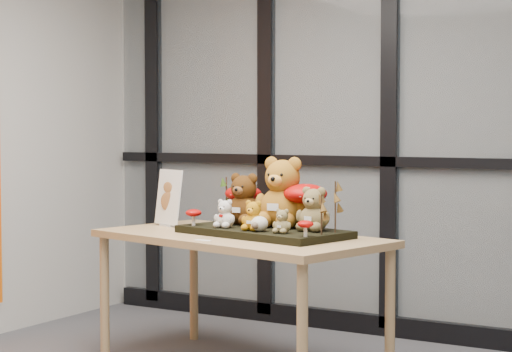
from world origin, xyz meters
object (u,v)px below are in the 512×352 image
Objects in this scene: bear_small_yellow at (253,214)px; mushroom_back_left at (243,202)px; plush_cream_hedgehog at (259,223)px; bear_pooh_yellow at (283,188)px; bear_tan_back at (314,207)px; display_table at (240,248)px; mushroom_back_right at (305,204)px; sign_holder at (168,200)px; mushroom_front_left at (194,216)px; bear_white_bow at (225,212)px; bear_brown_medium at (244,196)px; bear_beige_small at (282,220)px; diorama_tray at (263,232)px; mushroom_front_right at (305,228)px.

mushroom_back_left is at bearing 141.16° from bear_small_yellow.
mushroom_back_left is at bearing 144.04° from plush_cream_hedgehog.
bear_pooh_yellow is 0.25m from bear_tan_back.
display_table is at bearing 161.18° from plush_cream_hedgehog.
plush_cream_hedgehog is 0.29m from mushroom_back_right.
plush_cream_hedgehog is at bearing 1.64° from sign_holder.
mushroom_front_left is (-0.13, -0.28, -0.06)m from mushroom_back_left.
mushroom_back_right is at bearing 149.39° from bear_tan_back.
display_table is 0.35m from mushroom_back_left.
bear_white_bow is 0.73× the size of mushroom_back_left.
bear_pooh_yellow is at bearing 51.66° from bear_white_bow.
bear_tan_back is (0.40, 0.05, 0.22)m from display_table.
bear_brown_medium is 0.46m from bear_tan_back.
display_table is at bearing 172.15° from bear_beige_small.
bear_tan_back is at bearing 25.07° from bear_white_bow.
mushroom_back_left is 0.32m from mushroom_front_left.
bear_tan_back is at bearing 49.01° from plush_cream_hedgehog.
bear_beige_small reaches higher than diorama_tray.
bear_brown_medium reaches higher than mushroom_back_left.
bear_small_yellow reaches higher than diorama_tray.
mushroom_back_left is (-0.30, 0.11, -0.09)m from bear_pooh_yellow.
mushroom_front_right is at bearing -34.31° from bear_pooh_yellow.
plush_cream_hedgehog is at bearing -11.09° from bear_small_yellow.
bear_brown_medium is 1.24× the size of bear_tan_back.
bear_brown_medium is at bearing 147.21° from plush_cream_hedgehog.
bear_brown_medium is 0.45m from bear_beige_small.
bear_tan_back is 0.67m from mushroom_front_left.
mushroom_front_left is 0.36m from sign_holder.
mushroom_back_left is at bearing 33.76° from sign_holder.
display_table is 6.82× the size of bear_tan_back.
bear_brown_medium is 0.35m from plush_cream_hedgehog.
mushroom_front_right is at bearing -8.88° from display_table.
bear_white_bow is 0.55m from mushroom_front_right.
bear_small_yellow reaches higher than bear_white_bow.
bear_pooh_yellow is at bearing 14.31° from bear_brown_medium.
mushroom_back_right is (0.13, 0.00, -0.07)m from bear_pooh_yellow.
plush_cream_hedgehog is at bearing -18.82° from display_table.
mushroom_front_left is (-0.20, 0.01, -0.03)m from bear_white_bow.
bear_pooh_yellow reaches higher than bear_tan_back.
bear_small_yellow is 1.03× the size of bear_white_bow.
bear_pooh_yellow reaches higher than mushroom_back_left.
bear_small_yellow is 0.18m from bear_beige_small.
bear_brown_medium is at bearing -165.69° from bear_pooh_yellow.
bear_tan_back reaches higher than mushroom_front_left.
plush_cream_hedgehog is 0.48m from mushroom_back_left.
diorama_tray is 0.22m from bear_white_bow.
mushroom_front_right is 0.27× the size of sign_holder.
bear_small_yellow is at bearing 1.97° from sign_holder.
bear_brown_medium is at bearing 39.81° from mushroom_front_left.
bear_brown_medium is at bearing 163.61° from diorama_tray.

